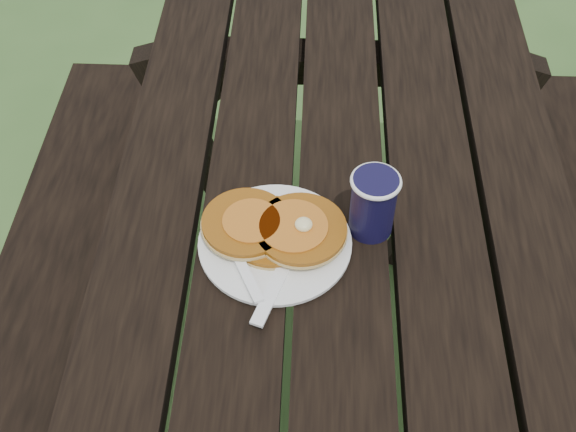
{
  "coord_description": "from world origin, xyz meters",
  "views": [
    {
      "loc": [
        -0.05,
        -0.61,
        1.62
      ],
      "look_at": [
        -0.08,
        0.1,
        0.8
      ],
      "focal_mm": 45.0,
      "sensor_mm": 36.0,
      "label": 1
    }
  ],
  "objects_px": {
    "picnic_table": "(331,408)",
    "coffee_cup": "(373,201)",
    "plate": "(275,243)",
    "pancake_stack": "(275,228)"
  },
  "relations": [
    {
      "from": "picnic_table",
      "to": "plate",
      "type": "distance_m",
      "value": 0.41
    },
    {
      "from": "coffee_cup",
      "to": "pancake_stack",
      "type": "bearing_deg",
      "value": -169.54
    },
    {
      "from": "pancake_stack",
      "to": "plate",
      "type": "bearing_deg",
      "value": -87.45
    },
    {
      "from": "picnic_table",
      "to": "coffee_cup",
      "type": "distance_m",
      "value": 0.46
    },
    {
      "from": "plate",
      "to": "pancake_stack",
      "type": "relative_size",
      "value": 1.03
    },
    {
      "from": "plate",
      "to": "pancake_stack",
      "type": "bearing_deg",
      "value": 92.55
    },
    {
      "from": "coffee_cup",
      "to": "plate",
      "type": "bearing_deg",
      "value": -164.16
    },
    {
      "from": "picnic_table",
      "to": "pancake_stack",
      "type": "height_order",
      "value": "pancake_stack"
    },
    {
      "from": "plate",
      "to": "pancake_stack",
      "type": "distance_m",
      "value": 0.02
    },
    {
      "from": "plate",
      "to": "picnic_table",
      "type": "bearing_deg",
      "value": -37.93
    }
  ]
}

